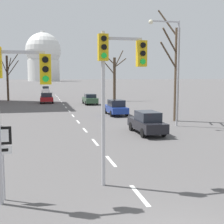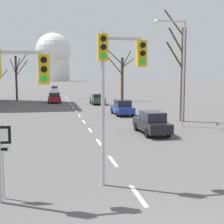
{
  "view_description": "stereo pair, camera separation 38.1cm",
  "coord_description": "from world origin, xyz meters",
  "views": [
    {
      "loc": [
        -3.28,
        -6.4,
        4.13
      ],
      "look_at": [
        -0.62,
        5.17,
        2.76
      ],
      "focal_mm": 50.0,
      "sensor_mm": 36.0,
      "label": 1
    },
    {
      "loc": [
        -2.91,
        -6.48,
        4.13
      ],
      "look_at": [
        -0.62,
        5.17,
        2.76
      ],
      "focal_mm": 50.0,
      "sensor_mm": 36.0,
      "label": 2
    }
  ],
  "objects": [
    {
      "name": "traffic_signal_centre_tall",
      "position": [
        -0.54,
        4.84,
        4.35
      ],
      "size": [
        1.82,
        0.34,
        5.74
      ],
      "color": "#B2B2B7",
      "rests_on": "ground_plane"
    },
    {
      "name": "bare_tree_left_near",
      "position": [
        -8.46,
        48.37,
        4.13
      ],
      "size": [
        3.08,
        3.34,
        7.74
      ],
      "color": "#473828",
      "rests_on": "ground_plane"
    },
    {
      "name": "lane_stripe_2",
      "position": [
        0.0,
        12.58,
        0.0
      ],
      "size": [
        0.16,
        2.0,
        0.01
      ],
      "primitive_type": "cube",
      "color": "silver",
      "rests_on": "ground_plane"
    },
    {
      "name": "lane_stripe_8",
      "position": [
        0.0,
        39.58,
        0.0
      ],
      "size": [
        0.16,
        2.0,
        0.01
      ],
      "primitive_type": "cube",
      "color": "silver",
      "rests_on": "ground_plane"
    },
    {
      "name": "lane_stripe_13",
      "position": [
        0.0,
        62.08,
        0.0
      ],
      "size": [
        0.16,
        2.0,
        0.01
      ],
      "primitive_type": "cube",
      "color": "silver",
      "rests_on": "ground_plane"
    },
    {
      "name": "lane_stripe_7",
      "position": [
        0.0,
        35.08,
        0.0
      ],
      "size": [
        0.16,
        2.0,
        0.01
      ],
      "primitive_type": "cube",
      "color": "silver",
      "rests_on": "ground_plane"
    },
    {
      "name": "lane_stripe_9",
      "position": [
        0.0,
        44.08,
        0.0
      ],
      "size": [
        0.16,
        2.0,
        0.01
      ],
      "primitive_type": "cube",
      "color": "silver",
      "rests_on": "ground_plane"
    },
    {
      "name": "sedan_far_left",
      "position": [
        4.14,
        14.61,
        0.82
      ],
      "size": [
        1.68,
        4.48,
        1.63
      ],
      "color": "black",
      "rests_on": "ground_plane"
    },
    {
      "name": "sedan_mid_centre",
      "position": [
        4.53,
        25.65,
        0.82
      ],
      "size": [
        1.79,
        4.53,
        1.65
      ],
      "color": "navy",
      "rests_on": "ground_plane"
    },
    {
      "name": "lane_stripe_4",
      "position": [
        0.0,
        21.58,
        0.0
      ],
      "size": [
        0.16,
        2.0,
        0.01
      ],
      "primitive_type": "cube",
      "color": "silver",
      "rests_on": "ground_plane"
    },
    {
      "name": "lane_stripe_12",
      "position": [
        0.0,
        57.58,
        0.0
      ],
      "size": [
        0.16,
        2.0,
        0.01
      ],
      "primitive_type": "cube",
      "color": "silver",
      "rests_on": "ground_plane"
    },
    {
      "name": "lane_stripe_10",
      "position": [
        0.0,
        48.58,
        0.0
      ],
      "size": [
        0.16,
        2.0,
        0.01
      ],
      "primitive_type": "cube",
      "color": "silver",
      "rests_on": "ground_plane"
    },
    {
      "name": "lane_stripe_3",
      "position": [
        0.0,
        17.08,
        0.0
      ],
      "size": [
        0.16,
        2.0,
        0.01
      ],
      "primitive_type": "cube",
      "color": "silver",
      "rests_on": "ground_plane"
    },
    {
      "name": "bare_tree_right_far",
      "position": [
        8.77,
        20.09,
        4.58
      ],
      "size": [
        2.18,
        2.61,
        10.19
      ],
      "color": "#473828",
      "rests_on": "ground_plane"
    },
    {
      "name": "lane_stripe_11",
      "position": [
        0.0,
        53.08,
        0.0
      ],
      "size": [
        0.16,
        2.0,
        0.01
      ],
      "primitive_type": "cube",
      "color": "silver",
      "rests_on": "ground_plane"
    },
    {
      "name": "traffic_signal_near_left",
      "position": [
        -4.09,
        3.87,
        3.88
      ],
      "size": [
        1.86,
        0.34,
        5.13
      ],
      "color": "#B2B2B7",
      "rests_on": "ground_plane"
    },
    {
      "name": "route_sign_post",
      "position": [
        -4.54,
        4.19,
        1.74
      ],
      "size": [
        0.6,
        0.08,
        2.54
      ],
      "color": "#B2B2B7",
      "rests_on": "ground_plane"
    },
    {
      "name": "lane_stripe_5",
      "position": [
        0.0,
        26.08,
        0.0
      ],
      "size": [
        0.16,
        2.0,
        0.01
      ],
      "primitive_type": "cube",
      "color": "silver",
      "rests_on": "ground_plane"
    },
    {
      "name": "bare_tree_right_near",
      "position": [
        8.82,
        44.6,
        4.17
      ],
      "size": [
        4.87,
        1.29,
        8.86
      ],
      "color": "#473828",
      "rests_on": "ground_plane"
    },
    {
      "name": "street_lamp_right",
      "position": [
        7.21,
        17.35,
        5.27
      ],
      "size": [
        2.64,
        0.36,
        8.53
      ],
      "color": "#B2B2B7",
      "rests_on": "ground_plane"
    },
    {
      "name": "sedan_near_right",
      "position": [
        -2.36,
        42.54,
        0.82
      ],
      "size": [
        1.96,
        4.19,
        1.61
      ],
      "color": "maroon",
      "rests_on": "ground_plane"
    },
    {
      "name": "sedan_near_left",
      "position": [
        -1.96,
        73.15,
        0.83
      ],
      "size": [
        1.86,
        4.05,
        1.64
      ],
      "color": "silver",
      "rests_on": "ground_plane"
    },
    {
      "name": "lane_stripe_6",
      "position": [
        0.0,
        30.58,
        0.0
      ],
      "size": [
        0.16,
        2.0,
        0.01
      ],
      "primitive_type": "cube",
      "color": "silver",
      "rests_on": "ground_plane"
    },
    {
      "name": "lane_stripe_1",
      "position": [
        0.0,
        8.08,
        0.0
      ],
      "size": [
        0.16,
        2.0,
        0.01
      ],
      "primitive_type": "cube",
      "color": "silver",
      "rests_on": "ground_plane"
    },
    {
      "name": "capitol_dome",
      "position": [
        0.0,
        258.54,
        19.72
      ],
      "size": [
        28.66,
        28.66,
        40.48
      ],
      "color": "silver",
      "rests_on": "ground_plane"
    },
    {
      "name": "sedan_far_right",
      "position": [
        3.82,
        38.83,
        0.79
      ],
      "size": [
        1.83,
        4.49,
        1.55
      ],
      "color": "#2D4C33",
      "rests_on": "ground_plane"
    },
    {
      "name": "lane_stripe_0",
      "position": [
        0.0,
        3.58,
        0.0
      ],
      "size": [
        0.16,
        2.0,
        0.01
      ],
      "primitive_type": "cube",
      "color": "silver",
      "rests_on": "ground_plane"
    }
  ]
}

